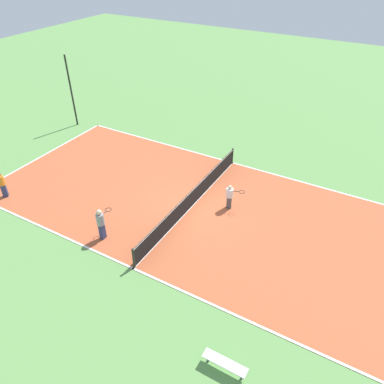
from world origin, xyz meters
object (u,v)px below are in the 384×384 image
tennis_net (192,198)px  player_center_orange (2,183)px  tennis_ball_left_sideline (79,138)px  player_near_white (230,195)px  tennis_ball_right_alley (150,236)px  bench (225,363)px  player_baseline_gray (101,222)px  fence_post_back_right (71,91)px

tennis_net → player_center_orange: player_center_orange is taller
player_center_orange → tennis_ball_left_sideline: bearing=-123.4°
player_near_white → tennis_ball_right_alley: 4.56m
bench → player_baseline_gray: 8.26m
bench → tennis_ball_left_sideline: 18.66m
tennis_ball_right_alley → tennis_ball_left_sideline: size_ratio=1.00×
player_baseline_gray → player_center_orange: 6.77m
player_center_orange → bench: bearing=124.1°
player_center_orange → fence_post_back_right: (8.68, 3.12, 1.65)m
bench → player_baseline_gray: bearing=-21.4°
tennis_ball_right_alley → fence_post_back_right: fence_post_back_right is taller
bench → tennis_ball_right_alley: (4.10, 5.83, -0.33)m
player_near_white → tennis_ball_left_sideline: size_ratio=20.11×
bench → tennis_ball_left_sideline: (9.93, 15.79, -0.33)m
player_center_orange → fence_post_back_right: bearing=-114.5°
fence_post_back_right → player_near_white: bearing=-104.6°
tennis_net → tennis_ball_left_sideline: tennis_net is taller
player_baseline_gray → tennis_ball_right_alley: size_ratio=23.97×
tennis_ball_right_alley → fence_post_back_right: bearing=57.3°
player_near_white → tennis_ball_right_alley: size_ratio=20.11×
tennis_ball_left_sideline → fence_post_back_right: bearing=46.1°
player_center_orange → tennis_ball_right_alley: bearing=143.3°
player_near_white → fence_post_back_right: fence_post_back_right is taller
bench → player_near_white: 8.76m
player_near_white → fence_post_back_right: bearing=144.2°
tennis_ball_right_alley → fence_post_back_right: size_ratio=0.01×
player_near_white → tennis_ball_right_alley: (-3.89, 2.27, -0.73)m
tennis_net → player_center_orange: 10.08m
tennis_ball_right_alley → fence_post_back_right: (7.54, 11.73, 2.45)m
tennis_net → player_near_white: size_ratio=7.32×
player_center_orange → player_baseline_gray: bearing=136.1°
tennis_net → player_center_orange: bearing=114.7°
player_baseline_gray → tennis_ball_left_sideline: player_baseline_gray is taller
bench → player_near_white: size_ratio=1.10×
fence_post_back_right → player_center_orange: bearing=-160.2°
player_near_white → player_center_orange: player_center_orange is taller
player_center_orange → tennis_ball_right_alley: (1.15, -8.61, -0.81)m
player_near_white → player_center_orange: bearing=-176.3°
player_baseline_gray → tennis_ball_left_sideline: 10.71m
tennis_net → player_baseline_gray: bearing=150.3°
bench → fence_post_back_right: 21.18m
bench → fence_post_back_right: bearing=-33.5°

